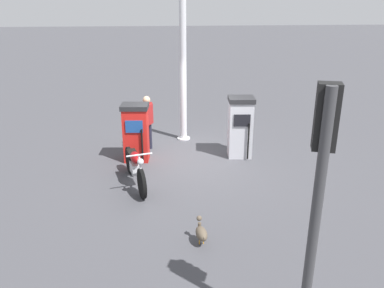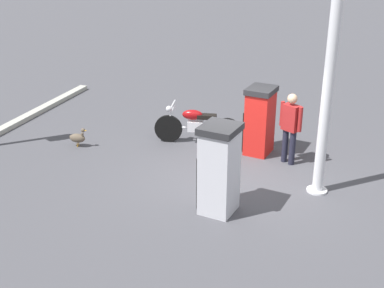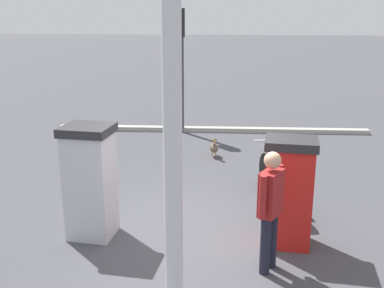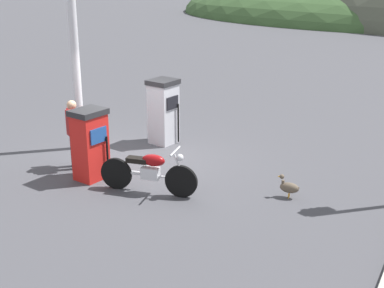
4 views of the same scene
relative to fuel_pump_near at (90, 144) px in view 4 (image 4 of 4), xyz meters
name	(u,v)px [view 4 (image 4 of 4)]	position (x,y,z in m)	size (l,w,h in m)	color
ground_plane	(136,160)	(0.14, 1.40, -0.78)	(120.00, 120.00, 0.00)	#424247
fuel_pump_near	(90,144)	(0.00, 0.00, 0.00)	(0.67, 0.75, 1.54)	red
fuel_pump_far	(164,111)	(0.00, 2.80, 0.06)	(0.72, 0.74, 1.65)	silver
motorcycle_near_pump	(149,172)	(1.51, 0.01, -0.32)	(2.02, 0.69, 0.97)	black
attendant_person	(73,130)	(-0.74, 0.30, 0.11)	(0.55, 0.34, 1.57)	#1E1E2D
wandering_duck	(289,187)	(4.01, 1.22, -0.56)	(0.47, 0.24, 0.47)	brown
canopy_support_pole	(76,70)	(-1.55, 1.39, 1.19)	(0.40, 0.40, 4.09)	silver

